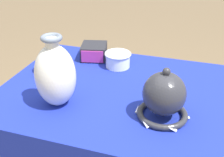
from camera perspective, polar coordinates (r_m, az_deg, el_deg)
display_table at (r=1.21m, az=2.98°, el=-6.21°), size 1.06×0.76×0.76m
vase_tall_bulbous at (r=1.05m, az=-11.43°, el=0.75°), size 0.15×0.15×0.28m
vase_dome_bell at (r=0.99m, az=10.49°, el=-3.75°), size 0.19×0.19×0.20m
mosaic_tile_box at (r=1.45m, az=-3.68°, el=5.50°), size 0.15×0.16×0.07m
cup_wide_porcelain at (r=1.36m, az=1.19°, el=3.97°), size 0.13×0.13×0.07m
jar_round_celadon at (r=1.34m, az=-12.84°, el=3.34°), size 0.12×0.12×0.11m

